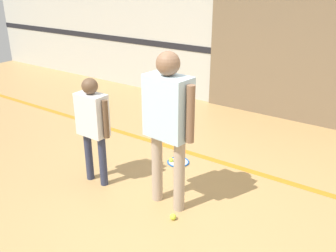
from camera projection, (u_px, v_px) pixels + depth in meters
name	position (u px, v px, depth m)	size (l,w,h in m)	color
ground_plane	(172.00, 204.00, 4.19)	(16.00, 16.00, 0.00)	tan
wall_back	(289.00, 25.00, 6.14)	(16.00, 0.07, 3.20)	beige
wall_panel	(295.00, 52.00, 6.17)	(3.11, 0.05, 2.36)	#756047
floor_stripe	(222.00, 162.00, 5.10)	(14.40, 0.10, 0.01)	orange
person_instructor	(168.00, 115.00, 3.80)	(0.65, 0.31, 1.71)	tan
person_student_left	(93.00, 120.00, 4.34)	(0.50, 0.21, 1.32)	#2D334C
racket_spare_on_floor	(178.00, 162.00, 5.08)	(0.41, 0.51, 0.03)	blue
tennis_ball_near_instructor	(173.00, 217.00, 3.92)	(0.07, 0.07, 0.07)	#CCE038
tennis_ball_by_spare_racket	(171.00, 160.00, 5.10)	(0.07, 0.07, 0.07)	#CCE038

